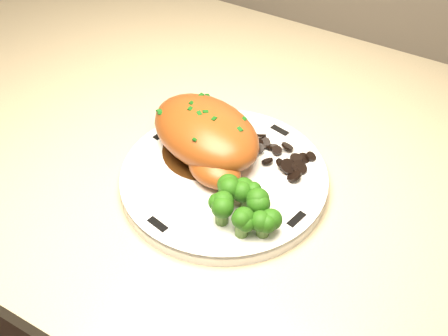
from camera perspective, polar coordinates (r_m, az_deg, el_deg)
The scene contains 9 objects.
plate at distance 0.69m, azimuth -0.00°, elevation -1.10°, with size 0.25×0.25×0.02m, color white.
rim_accent_0 at distance 0.75m, azimuth 5.69°, elevation 3.81°, with size 0.03×0.01×0.00m, color black.
rim_accent_1 at distance 0.75m, azimuth -6.31°, elevation 3.43°, with size 0.03×0.01×0.00m, color black.
rim_accent_2 at distance 0.64m, azimuth -6.75°, elevation -5.72°, with size 0.03×0.01×0.00m, color black.
rim_accent_3 at distance 0.64m, azimuth 7.37°, elevation -5.20°, with size 0.03×0.01×0.00m, color black.
gravy_pool at distance 0.72m, azimuth -1.80°, elevation 1.81°, with size 0.11×0.11×0.00m, color #341C09.
chicken_breast at distance 0.70m, azimuth -1.76°, elevation 3.28°, with size 0.18×0.15×0.06m.
mushroom_pile at distance 0.70m, azimuth 5.04°, elevation 0.91°, with size 0.08×0.06×0.02m.
broccoli_florets at distance 0.62m, azimuth 1.94°, elevation -4.09°, with size 0.08×0.06×0.03m.
Camera 1 is at (-0.11, 1.14, 1.47)m, focal length 45.00 mm.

